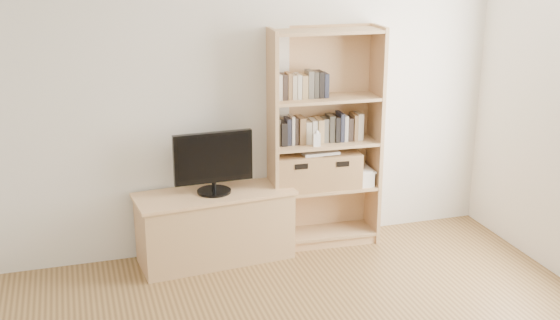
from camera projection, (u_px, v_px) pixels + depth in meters
name	position (u px, v px, depth m)	size (l,w,h in m)	color
back_wall	(235.00, 96.00, 5.64)	(4.50, 0.02, 2.60)	silver
tv_stand	(215.00, 228.00, 5.67)	(1.22, 0.46, 0.56)	tan
bookshelf	(325.00, 139.00, 5.80)	(0.92, 0.33, 1.85)	tan
television	(213.00, 163.00, 5.50)	(0.63, 0.05, 0.49)	black
books_row_mid	(324.00, 128.00, 5.79)	(0.86, 0.17, 0.23)	#34322B
books_row_upper	(301.00, 87.00, 5.63)	(0.35, 0.13, 0.19)	#34322B
baby_monitor	(317.00, 140.00, 5.67)	(0.06, 0.04, 0.11)	white
basket_left	(296.00, 172.00, 5.81)	(0.37, 0.30, 0.30)	#956543
basket_right	(337.00, 169.00, 5.90)	(0.36, 0.30, 0.30)	#956543
laptop	(319.00, 151.00, 5.80)	(0.30, 0.21, 0.02)	silver
magazine_stack	(360.00, 177.00, 5.98)	(0.18, 0.26, 0.12)	silver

